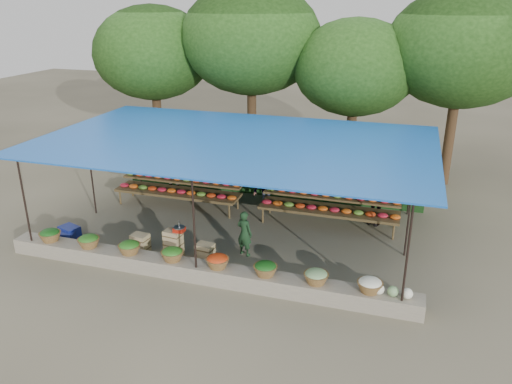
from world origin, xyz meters
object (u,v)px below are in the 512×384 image
(weighing_scale, at_px, (179,229))
(crate_counter, at_px, (173,246))
(blue_crate_front, at_px, (66,237))
(vendor_seated, at_px, (245,233))
(blue_crate_back, at_px, (70,232))

(weighing_scale, bearing_deg, crate_counter, 180.00)
(blue_crate_front, bearing_deg, vendor_seated, -2.43)
(blue_crate_front, relative_size, blue_crate_back, 0.84)
(blue_crate_front, bearing_deg, crate_counter, -9.54)
(weighing_scale, height_order, blue_crate_back, weighing_scale)
(crate_counter, relative_size, vendor_seated, 1.89)
(weighing_scale, relative_size, blue_crate_back, 0.56)
(crate_counter, height_order, blue_crate_front, crate_counter)
(blue_crate_back, bearing_deg, blue_crate_front, -57.56)
(weighing_scale, bearing_deg, blue_crate_back, 177.26)
(crate_counter, bearing_deg, vendor_seated, 20.89)
(vendor_seated, relative_size, blue_crate_front, 2.70)
(vendor_seated, distance_m, blue_crate_back, 5.21)
(crate_counter, bearing_deg, blue_crate_back, 177.08)
(crate_counter, bearing_deg, weighing_scale, 0.00)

